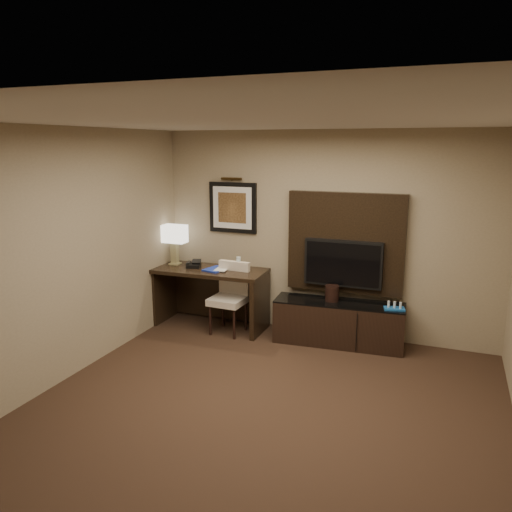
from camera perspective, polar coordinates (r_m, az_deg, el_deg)
The scene contains 19 objects.
floor at distance 4.85m, azimuth -0.25°, elevation -18.65°, with size 4.50×5.00×0.01m, color black.
ceiling at distance 4.14m, azimuth -0.29°, elevation 15.25°, with size 4.50×5.00×0.01m, color silver.
wall_back at distance 6.63m, azimuth 7.76°, elevation 2.44°, with size 4.50×0.01×2.70m, color gray.
wall_front at distance 2.35m, azimuth -24.80°, elevation -18.29°, with size 4.50×0.01×2.70m, color gray.
wall_left at distance 5.52m, azimuth -22.52°, elevation -0.48°, with size 0.01×5.00×2.70m, color gray.
desk at distance 7.02m, azimuth -5.21°, elevation -4.78°, with size 1.55×0.66×0.83m, color black.
credenza at distance 6.51m, azimuth 9.41°, elevation -7.56°, with size 1.63×0.45×0.56m, color black.
tv_wall_panel at distance 6.52m, azimuth 10.18°, elevation 1.48°, with size 1.50×0.12×1.30m, color black.
tv at distance 6.48m, azimuth 9.91°, elevation -0.85°, with size 1.00×0.08×0.60m, color black.
artwork at distance 6.98m, azimuth -2.66°, elevation 5.55°, with size 0.70×0.04×0.70m, color black.
picture_light at distance 6.91m, azimuth -2.83°, elevation 8.81°, with size 0.04×0.04×0.30m, color #3D2B13.
desk_chair at distance 6.75m, azimuth -3.21°, elevation -5.01°, with size 0.45×0.52×0.93m, color beige, non-canonical shape.
table_lamp at distance 7.20m, azimuth -9.29°, elevation 1.07°, with size 0.32×0.18×0.52m, color #948A5C, non-canonical shape.
desk_phone at distance 7.01m, azimuth -7.15°, elevation -0.94°, with size 0.19×0.17×0.09m, color black, non-canonical shape.
blue_folder at distance 6.85m, azimuth -4.60°, elevation -1.51°, with size 0.24×0.33×0.02m, color navy.
book at distance 6.82m, azimuth -4.69°, elevation -0.71°, with size 0.17×0.02×0.22m, color #B6AD8F.
water_bottle at distance 6.80m, azimuth -2.01°, elevation -0.88°, with size 0.06×0.06×0.19m, color silver.
ice_bucket at distance 6.43m, azimuth 8.69°, elevation -4.22°, with size 0.18×0.18×0.20m, color black.
minibar_tray at distance 6.27m, azimuth 15.54°, elevation -5.52°, with size 0.24×0.15×0.09m, color #18569F, non-canonical shape.
Camera 1 is at (1.53, -3.85, 2.51)m, focal length 35.00 mm.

